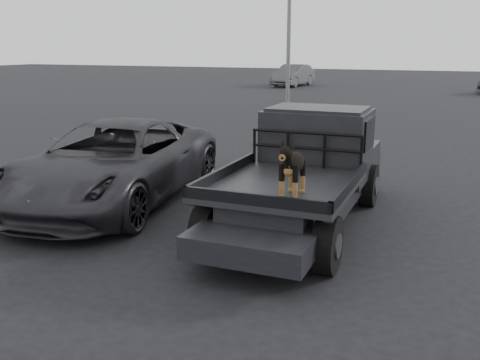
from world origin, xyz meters
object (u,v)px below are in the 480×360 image
at_px(distant_car_a, 293,75).
at_px(parked_suv, 114,163).
at_px(flatbed_ute, 301,197).
at_px(dog, 293,168).

bearing_deg(distant_car_a, parked_suv, -73.71).
bearing_deg(parked_suv, flatbed_ute, -6.62).
height_order(parked_suv, distant_car_a, distant_car_a).
xyz_separation_m(parked_suv, distant_car_a, (-5.41, 29.23, 0.02)).
distance_m(dog, parked_suv, 4.16).
relative_size(parked_suv, distant_car_a, 1.16).
distance_m(flatbed_ute, parked_suv, 3.55).
bearing_deg(flatbed_ute, distant_car_a, 107.03).
bearing_deg(flatbed_ute, parked_suv, -179.75).
bearing_deg(parked_suv, distant_car_a, 93.61).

